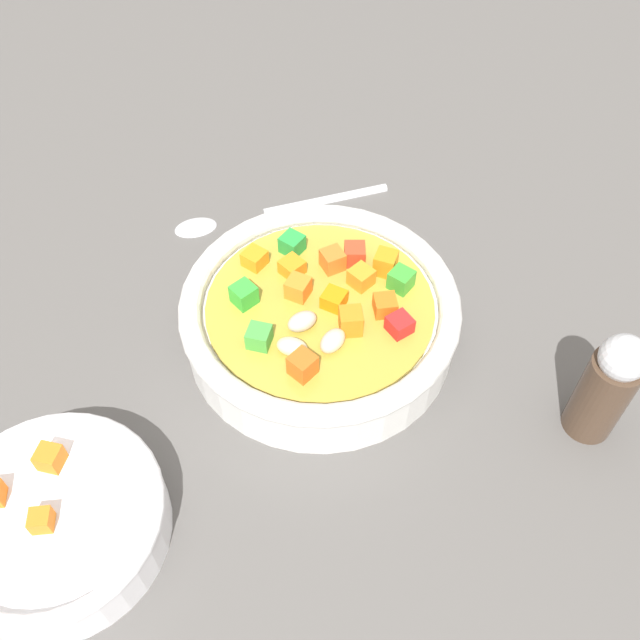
% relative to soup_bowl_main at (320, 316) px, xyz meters
% --- Properties ---
extents(ground_plane, '(1.40, 1.40, 0.02)m').
position_rel_soup_bowl_main_xyz_m(ground_plane, '(-0.00, 0.00, -0.04)').
color(ground_plane, '#565451').
extents(soup_bowl_main, '(0.21, 0.21, 0.06)m').
position_rel_soup_bowl_main_xyz_m(soup_bowl_main, '(0.00, 0.00, 0.00)').
color(soup_bowl_main, white).
rests_on(soup_bowl_main, ground_plane).
extents(spoon, '(0.16, 0.15, 0.01)m').
position_rel_soup_bowl_main_xyz_m(spoon, '(0.10, 0.12, -0.02)').
color(spoon, silver).
rests_on(spoon, ground_plane).
extents(side_bowl_small, '(0.14, 0.14, 0.04)m').
position_rel_soup_bowl_main_xyz_m(side_bowl_small, '(-0.22, 0.06, -0.01)').
color(side_bowl_small, white).
rests_on(side_bowl_small, ground_plane).
extents(pepper_shaker, '(0.03, 0.03, 0.10)m').
position_rel_soup_bowl_main_xyz_m(pepper_shaker, '(0.03, -0.20, 0.02)').
color(pepper_shaker, '#4C3828').
rests_on(pepper_shaker, ground_plane).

